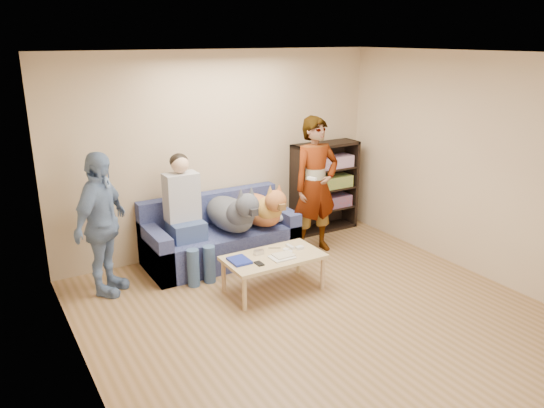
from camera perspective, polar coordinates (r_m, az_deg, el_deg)
ground at (r=5.43m, az=6.63°, el=-12.98°), size 5.00×5.00×0.00m
ceiling at (r=4.68m, az=7.79°, el=15.61°), size 5.00×5.00×0.00m
wall_back at (r=6.97m, az=-5.47°, el=5.54°), size 4.50×0.00×4.50m
wall_left at (r=4.01m, az=-19.39°, el=-4.68°), size 0.00×5.00×5.00m
wall_right at (r=6.48m, az=23.18°, el=3.25°), size 0.00×5.00×5.00m
blanket at (r=6.93m, az=-0.02°, el=-1.31°), size 0.42×0.36×0.15m
person_standing_right at (r=6.90m, az=4.72°, el=1.98°), size 0.66×0.44×1.80m
person_standing_left at (r=6.02m, az=-17.86°, el=-2.13°), size 0.93×0.95×1.61m
held_controller at (r=6.58m, az=4.34°, el=2.75°), size 0.08×0.13×0.03m
notebook_blue at (r=5.77m, az=-3.53°, el=-6.09°), size 0.20×0.26×0.03m
papers at (r=5.86m, az=1.08°, el=-5.75°), size 0.26×0.20×0.02m
magazine at (r=5.88m, az=1.23°, el=-5.50°), size 0.22×0.17×0.01m
camera_silver at (r=5.95m, az=-1.43°, el=-5.20°), size 0.11×0.06×0.05m
controller_a at (r=6.12m, az=1.94°, el=-4.61°), size 0.04×0.13×0.03m
controller_b at (r=6.10m, az=2.98°, el=-4.70°), size 0.09×0.06×0.03m
headphone_cup_a at (r=5.99m, az=1.91°, el=-5.17°), size 0.07×0.07×0.02m
headphone_cup_b at (r=6.06m, az=1.50°, el=-4.92°), size 0.07×0.07×0.02m
pen_orange at (r=5.78m, az=0.80°, el=-6.12°), size 0.13×0.06×0.01m
pen_black at (r=6.11m, az=0.26°, el=-4.75°), size 0.13×0.08×0.01m
wallet at (r=5.70m, az=-1.39°, el=-6.43°), size 0.07×0.12×0.02m
sofa at (r=6.81m, az=-5.67°, el=-3.72°), size 1.90×0.85×0.82m
person_seated at (r=6.36m, az=-9.30°, el=-0.74°), size 0.40×0.73×1.47m
dog_gray at (r=6.57m, az=-4.27°, el=-0.97°), size 0.46×1.27×0.67m
dog_tan at (r=6.76m, az=-1.19°, el=-0.49°), size 0.44×1.18×0.63m
coffee_table at (r=5.93m, az=0.16°, el=-5.99°), size 1.10×0.60×0.42m
bookshelf at (r=7.75m, az=5.62°, el=2.04°), size 1.00×0.34×1.30m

